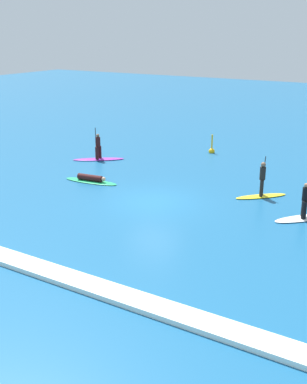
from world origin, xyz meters
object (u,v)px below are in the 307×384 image
surfer_on_purple_board (98,154)px  marker_buoy (212,150)px  surfer_on_white_board (304,211)px  surfer_on_yellow_board (262,187)px  surfer_on_green_board (91,179)px

surfer_on_purple_board → marker_buoy: size_ratio=2.23×
surfer_on_white_board → surfer_on_purple_board: bearing=117.6°
surfer_on_purple_board → marker_buoy: (5.57, 5.54, -0.19)m
surfer_on_purple_board → surfer_on_yellow_board: size_ratio=1.29×
surfer_on_purple_board → surfer_on_green_board: (2.56, -4.06, -0.23)m
surfer_on_purple_board → surfer_on_white_board: surfer_on_purple_board is taller
surfer_on_green_board → surfer_on_white_board: bearing=-4.5°
surfer_on_yellow_board → surfer_on_purple_board: bearing=127.0°
surfer_on_yellow_board → surfer_on_green_board: bearing=150.2°
surfer_on_white_board → surfer_on_green_board: size_ratio=0.80×
surfer_on_white_board → surfer_on_yellow_board: (-2.62, 1.92, 0.14)m
surfer_on_yellow_board → marker_buoy: size_ratio=1.72×
surfer_on_white_board → marker_buoy: size_ratio=1.91×
surfer_on_white_board → surfer_on_yellow_board: size_ratio=1.11×
surfer_on_purple_board → surfer_on_white_board: (14.18, -3.49, -0.00)m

